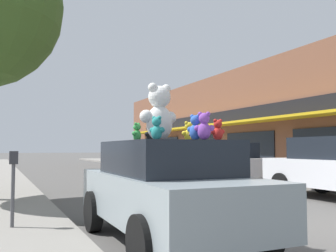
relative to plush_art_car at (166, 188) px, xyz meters
name	(u,v)px	position (x,y,z in m)	size (l,w,h in m)	color
ground_plane	(325,226)	(3.22, -0.11, -0.83)	(260.00, 260.00, 0.00)	#514F4C
storefront_row	(324,122)	(16.62, 12.19, 2.34)	(13.08, 39.87, 6.35)	brown
plush_art_car	(166,188)	(0.00, 0.00, 0.00)	(1.93, 4.10, 1.57)	#8C999E
teddy_bear_giant	(159,113)	(-0.11, 0.03, 1.17)	(0.68, 0.45, 0.90)	white
teddy_bear_purple	(204,126)	(0.13, -0.96, 0.92)	(0.27, 0.25, 0.38)	purple
teddy_bear_yellow	(189,132)	(0.59, 0.36, 0.91)	(0.26, 0.16, 0.35)	yellow
teddy_bear_teal	(157,128)	(-0.38, -0.52, 0.90)	(0.21, 0.25, 0.34)	teal
teddy_bear_green	(137,132)	(-0.29, 0.55, 0.89)	(0.22, 0.21, 0.32)	green
teddy_bear_blue	(195,128)	(0.09, -0.79, 0.91)	(0.23, 0.26, 0.36)	blue
teddy_bear_red	(218,130)	(0.60, -0.55, 0.89)	(0.24, 0.15, 0.33)	red
teddy_bear_black	(150,133)	(-0.03, 0.63, 0.89)	(0.23, 0.20, 0.31)	black
teddy_bear_brown	(194,133)	(0.23, -0.48, 0.84)	(0.16, 0.14, 0.22)	olive
parked_car_far_right	(223,161)	(6.47, 8.36, 0.08)	(1.85, 4.45, 1.68)	#B7B7BC
parking_meter	(13,178)	(-2.15, 1.51, 0.12)	(0.14, 0.10, 1.27)	#4C4C51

